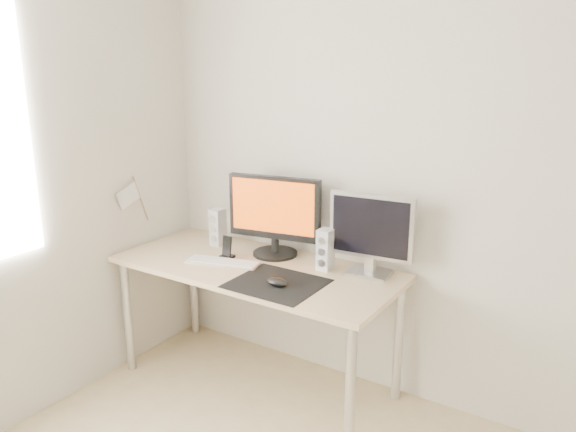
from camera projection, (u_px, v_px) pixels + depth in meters
The scene contains 11 objects.
wall_back at pixel (451, 180), 2.77m from camera, with size 3.50×3.50×0.00m, color silver.
mousepad at pixel (277, 283), 2.84m from camera, with size 0.45×0.40×0.00m, color black.
mouse at pixel (277, 282), 2.80m from camera, with size 0.12×0.07×0.04m, color black.
desk at pixel (256, 279), 3.11m from camera, with size 1.60×0.70×0.73m.
main_monitor at pixel (274, 213), 3.19m from camera, with size 0.55×0.30×0.47m.
second_monitor at pixel (371, 231), 2.90m from camera, with size 0.45×0.18×0.43m.
speaker_left at pixel (218, 227), 3.41m from camera, with size 0.07×0.09×0.23m.
speaker_right at pixel (325, 250), 3.00m from camera, with size 0.07×0.09×0.23m.
keyboard at pixel (223, 262), 3.12m from camera, with size 0.44×0.22×0.02m.
phone_dock at pixel (227, 251), 3.20m from camera, with size 0.07×0.06×0.13m.
pennant at pixel (132, 196), 3.30m from camera, with size 0.01×0.23×0.29m.
Camera 1 is at (0.80, -0.97, 1.82)m, focal length 35.00 mm.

